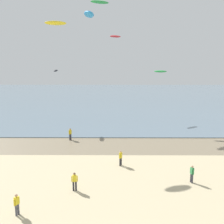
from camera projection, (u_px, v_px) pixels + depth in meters
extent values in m
cube|color=#84755B|center=(127.00, 146.00, 37.59)|extent=(120.00, 7.07, 0.01)
cube|color=slate|center=(120.00, 99.00, 75.32)|extent=(160.00, 70.00, 0.10)
cylinder|color=#383842|center=(71.00, 137.00, 40.12)|extent=(0.16, 0.16, 0.88)
cylinder|color=#383842|center=(70.00, 137.00, 39.94)|extent=(0.16, 0.16, 0.88)
cube|color=yellow|center=(70.00, 132.00, 39.88)|extent=(0.38, 0.42, 0.60)
sphere|color=#9E7051|center=(70.00, 129.00, 39.80)|extent=(0.22, 0.22, 0.22)
cylinder|color=yellow|center=(71.00, 132.00, 40.09)|extent=(0.09, 0.09, 0.52)
cylinder|color=yellow|center=(69.00, 133.00, 39.70)|extent=(0.09, 0.09, 0.52)
cylinder|color=#232328|center=(76.00, 186.00, 25.25)|extent=(0.16, 0.16, 0.88)
cylinder|color=#232328|center=(73.00, 186.00, 25.22)|extent=(0.16, 0.16, 0.88)
cube|color=yellow|center=(74.00, 178.00, 25.09)|extent=(0.39, 0.27, 0.60)
sphere|color=brown|center=(74.00, 174.00, 25.00)|extent=(0.22, 0.22, 0.22)
cylinder|color=yellow|center=(77.00, 179.00, 25.13)|extent=(0.09, 0.09, 0.52)
cylinder|color=yellow|center=(72.00, 179.00, 25.06)|extent=(0.09, 0.09, 0.52)
cylinder|color=#4C4C56|center=(16.00, 210.00, 21.33)|extent=(0.16, 0.16, 0.88)
cylinder|color=#4C4C56|center=(18.00, 209.00, 21.52)|extent=(0.16, 0.16, 0.88)
cube|color=yellow|center=(17.00, 201.00, 21.27)|extent=(0.36, 0.42, 0.60)
sphere|color=tan|center=(16.00, 195.00, 21.19)|extent=(0.22, 0.22, 0.22)
cylinder|color=yellow|center=(14.00, 203.00, 21.08)|extent=(0.09, 0.09, 0.52)
cylinder|color=yellow|center=(19.00, 200.00, 21.49)|extent=(0.09, 0.09, 0.52)
cylinder|color=#232328|center=(121.00, 161.00, 30.99)|extent=(0.16, 0.16, 0.88)
cylinder|color=#232328|center=(120.00, 162.00, 30.80)|extent=(0.16, 0.16, 0.88)
cube|color=yellow|center=(121.00, 155.00, 30.75)|extent=(0.37, 0.42, 0.60)
sphere|color=tan|center=(121.00, 152.00, 30.66)|extent=(0.22, 0.22, 0.22)
cylinder|color=yellow|center=(122.00, 155.00, 30.96)|extent=(0.09, 0.09, 0.52)
cylinder|color=yellow|center=(120.00, 156.00, 30.55)|extent=(0.09, 0.09, 0.52)
cylinder|color=#383842|center=(191.00, 178.00, 26.92)|extent=(0.16, 0.16, 0.88)
cylinder|color=#383842|center=(192.00, 179.00, 26.72)|extent=(0.16, 0.16, 0.88)
cube|color=#338C4C|center=(192.00, 171.00, 26.67)|extent=(0.31, 0.41, 0.60)
sphere|color=tan|center=(192.00, 167.00, 26.59)|extent=(0.22, 0.22, 0.22)
cylinder|color=#338C4C|center=(191.00, 170.00, 26.91)|extent=(0.09, 0.09, 0.52)
cylinder|color=#338C4C|center=(193.00, 172.00, 26.46)|extent=(0.09, 0.09, 0.52)
ellipsoid|color=black|center=(56.00, 71.00, 45.79)|extent=(0.69, 1.91, 0.41)
ellipsoid|color=green|center=(160.00, 71.00, 44.87)|extent=(2.08, 1.05, 0.41)
ellipsoid|color=yellow|center=(56.00, 23.00, 34.87)|extent=(2.84, 1.84, 0.68)
ellipsoid|color=red|center=(115.00, 36.00, 55.35)|extent=(2.55, 2.16, 0.60)
ellipsoid|color=#2384D1|center=(89.00, 14.00, 30.53)|extent=(1.59, 3.45, 0.81)
ellipsoid|color=green|center=(100.00, 2.00, 48.84)|extent=(3.60, 2.65, 0.70)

